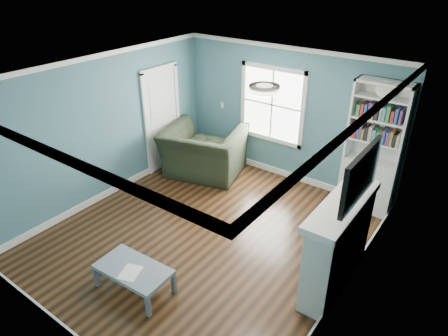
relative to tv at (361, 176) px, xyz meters
The scene contains 13 objects.
floor 2.80m from the tv, behind, with size 5.00×5.00×0.00m, color black.
room_walls 2.21m from the tv, behind, with size 5.00×5.00×5.00m.
trim 2.26m from the tv, behind, with size 4.50×5.00×2.60m.
window 3.40m from the tv, 137.57° to the left, with size 1.40×0.06×1.50m.
bookshelf 2.29m from the tv, 101.57° to the left, with size 0.90×0.35×2.31m.
fireplace 1.10m from the tv, behind, with size 0.44×1.58×1.30m.
tv is the anchor object (origin of this frame).
door 4.63m from the tv, 164.80° to the left, with size 0.12×0.98×2.17m.
ceiling_fixture 1.54m from the tv, behind, with size 0.38×0.38×0.15m.
light_switch 4.38m from the tv, 148.30° to the left, with size 0.08×0.01×0.12m, color white.
recliner 3.93m from the tv, 158.29° to the left, with size 1.51×0.98×1.32m, color black.
coffee_table 3.13m from the tv, 142.84° to the right, with size 1.02×0.59×0.36m.
paper_sheet 3.13m from the tv, 141.03° to the right, with size 0.23×0.30×0.00m, color white.
Camera 1 is at (3.31, -4.02, 3.99)m, focal length 32.00 mm.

